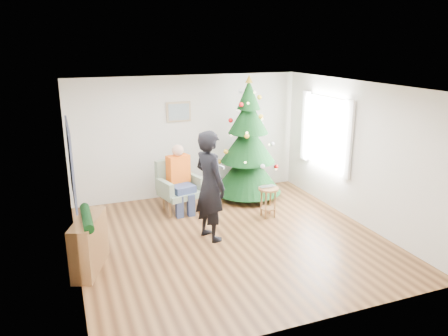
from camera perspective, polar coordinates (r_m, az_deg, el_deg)
name	(u,v)px	position (r m, az deg, el deg)	size (l,w,h in m)	color
floor	(231,239)	(7.60, 0.93, -9.26)	(5.00, 5.00, 0.00)	brown
ceiling	(232,86)	(6.89, 1.03, 10.65)	(5.00, 5.00, 0.00)	white
wall_back	(188,137)	(9.43, -4.73, 4.12)	(5.00, 5.00, 0.00)	silver
wall_front	(315,224)	(5.04, 11.77, -7.15)	(5.00, 5.00, 0.00)	silver
wall_left	(71,184)	(6.66, -19.41, -1.94)	(5.00, 5.00, 0.00)	silver
wall_right	(358,153)	(8.37, 17.07, 1.89)	(5.00, 5.00, 0.00)	silver
window_panel	(326,132)	(9.10, 13.19, 4.58)	(0.04, 1.30, 1.40)	white
curtains	(325,132)	(9.08, 13.03, 4.57)	(0.05, 1.75, 1.50)	white
christmas_tree	(248,144)	(9.24, 3.15, 3.12)	(1.45, 1.45, 2.62)	#3F2816
stool	(268,202)	(8.45, 5.79, -4.44)	(0.39, 0.39, 0.59)	brown
laptop	(269,187)	(8.35, 5.85, -2.52)	(0.32, 0.21, 0.03)	silver
armchair	(179,192)	(8.75, -5.88, -3.16)	(0.91, 0.87, 1.02)	gray
seated_person	(180,178)	(8.60, -5.74, -1.32)	(0.51, 0.68, 1.33)	navy
standing_man	(210,186)	(7.30, -1.86, -2.34)	(0.69, 0.45, 1.89)	black
game_controller	(222,167)	(7.25, -0.30, 0.13)	(0.04, 0.13, 0.04)	white
console	(89,244)	(6.81, -17.19, -9.47)	(0.30, 1.00, 0.80)	brown
garland	(87,218)	(6.64, -17.49, -6.20)	(0.14, 0.14, 0.90)	black
tapestry	(71,162)	(6.88, -19.38, 0.81)	(0.03, 1.50, 1.15)	black
framed_picture	(179,112)	(9.25, -5.94, 7.31)	(0.52, 0.05, 0.42)	tan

